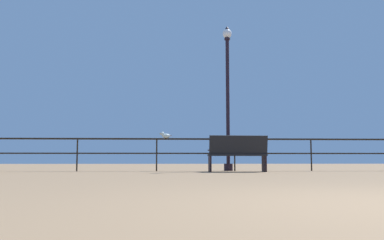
% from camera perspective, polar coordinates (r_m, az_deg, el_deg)
% --- Properties ---
extents(pier_railing, '(23.77, 0.05, 0.99)m').
position_cam_1_polar(pier_railing, '(12.28, 6.10, -3.78)').
color(pier_railing, black).
rests_on(pier_railing, ground_plane).
extents(bench_near_left, '(1.66, 0.69, 1.02)m').
position_cam_1_polar(bench_near_left, '(11.34, 6.55, -4.55)').
color(bench_near_left, black).
rests_on(bench_near_left, ground_plane).
extents(lamppost_center, '(0.29, 0.29, 4.62)m').
position_cam_1_polar(lamppost_center, '(12.72, 5.11, 4.10)').
color(lamppost_center, black).
rests_on(lamppost_center, ground_plane).
extents(seagull_on_rail, '(0.39, 0.19, 0.19)m').
position_cam_1_polar(seagull_on_rail, '(12.15, -3.81, -2.21)').
color(seagull_on_rail, silver).
rests_on(seagull_on_rail, pier_railing).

